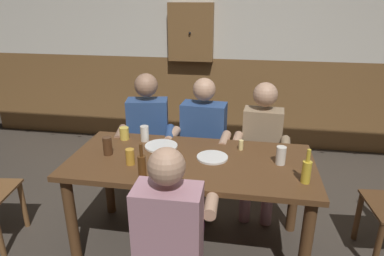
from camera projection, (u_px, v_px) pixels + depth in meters
name	position (u px, v px, depth m)	size (l,w,h in m)	color
back_wall_wainscot	(218.00, 101.00, 4.62)	(6.66, 0.12, 1.16)	brown
dining_table	(191.00, 173.00, 2.56)	(1.80, 0.84, 0.78)	brown
person_0	(148.00, 133.00, 3.24)	(0.56, 0.57, 1.25)	#2D4C84
person_1	(202.00, 138.00, 3.16)	(0.56, 0.53, 1.23)	#2D4C84
person_2	(261.00, 143.00, 3.07)	(0.51, 0.51, 1.21)	#997F60
person_3	(172.00, 227.00, 1.98)	(0.52, 0.52, 1.19)	#B78493
table_candle	(241.00, 145.00, 2.67)	(0.04, 0.04, 0.08)	#F9E08C
condiment_caddy	(161.00, 160.00, 2.46)	(0.14, 0.10, 0.05)	#B2B7BC
plate_0	(161.00, 146.00, 2.73)	(0.26, 0.26, 0.01)	white
plate_1	(212.00, 157.00, 2.54)	(0.23, 0.23, 0.01)	white
bottle_0	(307.00, 171.00, 2.18)	(0.06, 0.06, 0.23)	gold
bottle_1	(142.00, 165.00, 2.26)	(0.05, 0.05, 0.23)	#593314
pint_glass_0	(281.00, 155.00, 2.43)	(0.07, 0.07, 0.13)	white
pint_glass_1	(130.00, 157.00, 2.43)	(0.06, 0.06, 0.12)	gold
pint_glass_2	(108.00, 146.00, 2.58)	(0.07, 0.07, 0.14)	#4C2D19
pint_glass_3	(124.00, 133.00, 2.86)	(0.08, 0.08, 0.10)	#E5C64C
pint_glass_4	(145.00, 133.00, 2.83)	(0.07, 0.07, 0.13)	white
wall_dart_cabinet	(191.00, 32.00, 4.23)	(0.56, 0.15, 0.70)	brown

